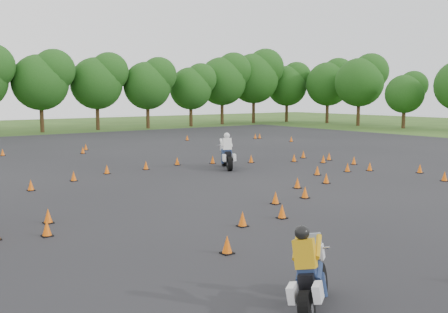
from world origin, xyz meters
name	(u,v)px	position (x,y,z in m)	size (l,w,h in m)	color
ground	(284,196)	(0.00, 0.00, 0.00)	(140.00, 140.00, 0.00)	#2D5119
asphalt_pad	(200,176)	(0.00, 6.00, 0.01)	(62.00, 62.00, 0.00)	black
treeline	(55,89)	(2.49, 34.87, 4.60)	(87.13, 32.32, 10.98)	#1B4513
traffic_cones	(203,173)	(-0.11, 5.57, 0.23)	(36.23, 32.92, 0.45)	#E65B09
rider_yellow	(317,268)	(-6.87, -8.14, 0.83)	(2.15, 0.66, 1.66)	#C48F11
rider_white	(227,150)	(2.71, 7.37, 1.00)	(2.57, 0.79, 1.98)	white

